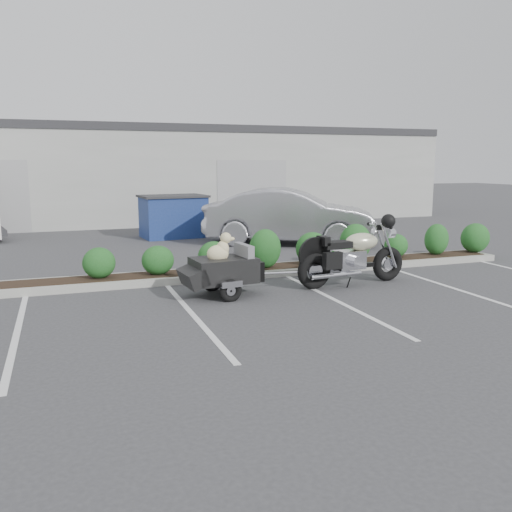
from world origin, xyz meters
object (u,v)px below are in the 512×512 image
object	(u,v)px
pet_trailer	(223,269)
sedan	(290,216)
motorcycle	(353,257)
dumpster	(173,216)

from	to	relation	value
pet_trailer	sedan	distance (m)	6.86
motorcycle	sedan	bearing A→B (deg)	74.09
motorcycle	pet_trailer	size ratio (longest dim) A/B	1.25
pet_trailer	dumpster	bearing A→B (deg)	79.47
motorcycle	sedan	distance (m)	5.80
dumpster	pet_trailer	bearing A→B (deg)	-101.02
sedan	motorcycle	bearing A→B (deg)	-161.65
motorcycle	sedan	world-z (taller)	sedan
pet_trailer	dumpster	world-z (taller)	dumpster
motorcycle	dumpster	bearing A→B (deg)	98.09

